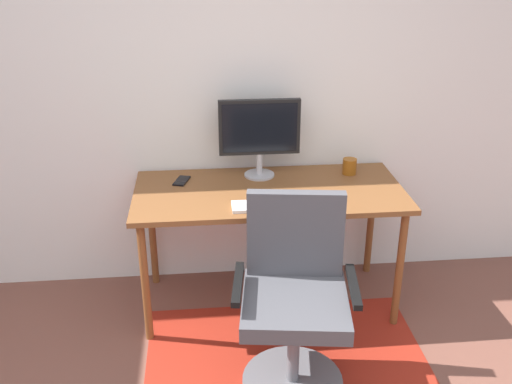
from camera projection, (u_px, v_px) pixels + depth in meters
name	position (u px, v px, depth m)	size (l,w,h in m)	color
wall_back	(209.00, 79.00, 3.43)	(6.00, 0.10, 2.60)	white
area_rug	(289.00, 372.00, 3.02)	(1.49, 1.22, 0.01)	maroon
desk	(269.00, 201.00, 3.33)	(1.53, 0.70, 0.76)	brown
monitor	(259.00, 131.00, 3.37)	(0.47, 0.18, 0.47)	#B2B2B7
keyboard	(272.00, 205.00, 3.08)	(0.43, 0.13, 0.02)	white
computer_mouse	(336.00, 204.00, 3.09)	(0.06, 0.10, 0.03)	white
coffee_cup	(349.00, 166.00, 3.50)	(0.08, 0.08, 0.09)	#934F13
cell_phone	(182.00, 181.00, 3.40)	(0.07, 0.14, 0.01)	black
office_chair	(294.00, 308.00, 2.81)	(0.62, 0.56, 0.98)	slate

